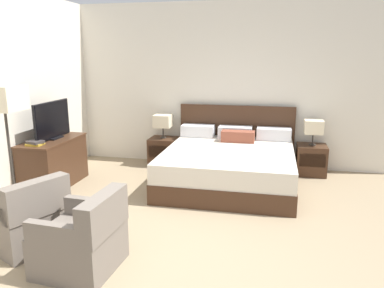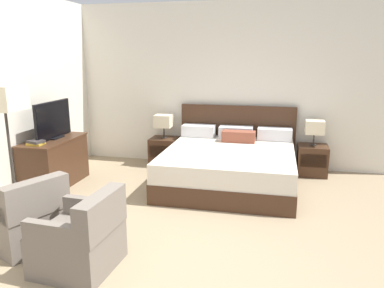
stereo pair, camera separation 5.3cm
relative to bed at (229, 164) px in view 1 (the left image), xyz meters
The scene contains 15 objects.
ground_plane 2.64m from the bed, 97.80° to the right, with size 10.88×10.88×0.00m, color #998466.
wall_back 1.58m from the bed, 108.55° to the left, with size 6.29×0.06×2.85m, color silver.
wall_left 3.32m from the bed, 159.72° to the right, with size 0.06×5.43×2.85m, color silver.
bed is the anchor object (origin of this frame).
nightstand_left 1.49m from the bed, 149.94° to the left, with size 0.48×0.45×0.50m.
nightstand_right 1.49m from the bed, 30.09° to the left, with size 0.48×0.45×0.50m.
table_lamp_left 1.57m from the bed, 149.89° to the left, with size 0.30×0.30×0.42m.
table_lamp_right 1.57m from the bed, 30.13° to the left, with size 0.30×0.30×0.42m.
dresser 2.69m from the bed, 165.81° to the right, with size 0.55×1.13×0.73m.
tv 2.76m from the bed, 166.90° to the right, with size 0.18×0.87×0.56m.
book_red_cover 2.85m from the bed, 158.28° to the right, with size 0.21×0.18×0.03m, color gold.
book_blue_cover 2.86m from the bed, 158.27° to the right, with size 0.21×0.17×0.03m, color #383333.
armchair_by_window 3.02m from the bed, 127.59° to the right, with size 0.91×0.90×0.76m.
armchair_companion 2.88m from the bed, 111.37° to the right, with size 0.73×0.72×0.76m.
floor_lamp 3.22m from the bed, 142.97° to the right, with size 0.40×0.40×1.62m.
Camera 1 is at (0.97, -2.96, 1.97)m, focal length 35.00 mm.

